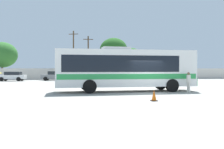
% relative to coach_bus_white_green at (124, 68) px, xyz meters
% --- Properties ---
extents(ground_plane, '(300.00, 300.00, 0.00)m').
position_rel_coach_bus_white_green_xyz_m(ground_plane, '(1.61, 8.11, -1.92)').
color(ground_plane, gray).
extents(perimeter_wall, '(80.00, 0.30, 1.97)m').
position_rel_coach_bus_white_green_xyz_m(perimeter_wall, '(1.61, 25.57, -0.93)').
color(perimeter_wall, beige).
rests_on(perimeter_wall, ground_plane).
extents(coach_bus_white_green, '(11.44, 3.20, 3.59)m').
position_rel_coach_bus_white_green_xyz_m(coach_bus_white_green, '(0.00, 0.00, 0.00)').
color(coach_bus_white_green, white).
rests_on(coach_bus_white_green, ground_plane).
extents(attendant_by_bus_door, '(0.41, 0.41, 1.58)m').
position_rel_coach_bus_white_green_xyz_m(attendant_by_bus_door, '(4.86, -1.45, -1.02)').
color(attendant_by_bus_door, silver).
rests_on(attendant_by_bus_door, ground_plane).
extents(parked_car_leftmost_white, '(4.20, 2.21, 1.43)m').
position_rel_coach_bus_white_green_xyz_m(parked_car_leftmost_white, '(-13.71, 20.84, -1.15)').
color(parked_car_leftmost_white, silver).
rests_on(parked_car_leftmost_white, ground_plane).
extents(parked_car_second_grey, '(4.14, 2.16, 1.49)m').
position_rel_coach_bus_white_green_xyz_m(parked_car_second_grey, '(-7.41, 21.93, -1.13)').
color(parked_car_second_grey, slate).
rests_on(parked_car_second_grey, ground_plane).
extents(parked_car_third_silver, '(4.58, 2.05, 1.48)m').
position_rel_coach_bus_white_green_xyz_m(parked_car_third_silver, '(-1.61, 20.88, -1.13)').
color(parked_car_third_silver, '#B7BABF').
rests_on(parked_car_third_silver, ground_plane).
extents(parked_car_rightmost_silver, '(4.64, 2.13, 1.41)m').
position_rel_coach_bus_white_green_xyz_m(parked_car_rightmost_silver, '(3.98, 21.32, -1.16)').
color(parked_car_rightmost_silver, '#B7BABF').
rests_on(parked_car_rightmost_silver, ground_plane).
extents(utility_pole_near, '(1.80, 0.24, 7.90)m').
position_rel_coach_bus_white_green_xyz_m(utility_pole_near, '(-1.76, 27.10, 2.22)').
color(utility_pole_near, '#4C3823').
rests_on(utility_pole_near, ground_plane).
extents(utility_pole_far, '(1.76, 0.61, 9.03)m').
position_rel_coach_bus_white_green_xyz_m(utility_pole_far, '(-4.46, 28.67, 2.78)').
color(utility_pole_far, '#4C3823').
rests_on(utility_pole_far, ground_plane).
extents(roadside_tree_left, '(5.47, 5.47, 6.78)m').
position_rel_coach_bus_white_green_xyz_m(roadside_tree_left, '(-17.38, 28.91, 2.53)').
color(roadside_tree_left, brown).
rests_on(roadside_tree_left, ground_plane).
extents(roadside_tree_midleft, '(4.35, 4.35, 5.61)m').
position_rel_coach_bus_white_green_xyz_m(roadside_tree_midleft, '(-5.75, 29.62, 1.84)').
color(roadside_tree_midleft, brown).
rests_on(roadside_tree_midleft, ground_plane).
extents(roadside_tree_midright, '(5.23, 5.23, 7.76)m').
position_rel_coach_bus_white_green_xyz_m(roadside_tree_midright, '(3.09, 28.13, 3.61)').
color(roadside_tree_midright, brown).
rests_on(roadside_tree_midright, ground_plane).
extents(roadside_tree_right, '(3.78, 3.78, 6.21)m').
position_rel_coach_bus_white_green_xyz_m(roadside_tree_right, '(7.42, 31.87, 2.66)').
color(roadside_tree_right, brown).
rests_on(roadside_tree_right, ground_plane).
extents(traffic_cone_on_apron, '(0.36, 0.36, 0.64)m').
position_rel_coach_bus_white_green_xyz_m(traffic_cone_on_apron, '(0.54, -6.47, -1.61)').
color(traffic_cone_on_apron, black).
rests_on(traffic_cone_on_apron, ground_plane).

